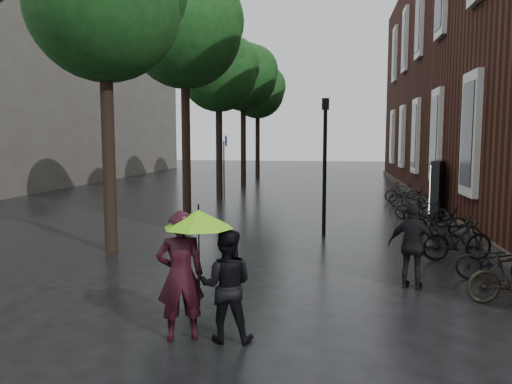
% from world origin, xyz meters
% --- Properties ---
extents(bg_building, '(16.00, 30.00, 14.00)m').
position_xyz_m(bg_building, '(-22.00, 28.00, 7.00)').
color(bg_building, '#47423D').
rests_on(bg_building, ground).
extents(street_trees, '(4.33, 34.03, 8.91)m').
position_xyz_m(street_trees, '(-3.99, 15.91, 6.34)').
color(street_trees, black).
rests_on(street_trees, ground).
extents(person_burgundy, '(0.81, 0.69, 1.87)m').
position_xyz_m(person_burgundy, '(-0.62, 1.83, 0.94)').
color(person_burgundy, black).
rests_on(person_burgundy, ground).
extents(person_black, '(0.84, 0.68, 1.61)m').
position_xyz_m(person_black, '(0.03, 1.90, 0.81)').
color(person_black, black).
rests_on(person_black, ground).
extents(lime_umbrella, '(1.00, 1.00, 1.47)m').
position_xyz_m(lime_umbrella, '(-0.34, 1.81, 1.76)').
color(lime_umbrella, black).
rests_on(lime_umbrella, ground).
extents(pedestrian_walking, '(1.05, 0.71, 1.66)m').
position_xyz_m(pedestrian_walking, '(3.05, 4.90, 0.83)').
color(pedestrian_walking, black).
rests_on(pedestrian_walking, ground).
extents(parked_bicycles, '(2.12, 14.58, 1.02)m').
position_xyz_m(parked_bicycles, '(4.60, 11.28, 0.46)').
color(parked_bicycles, black).
rests_on(parked_bicycles, ground).
extents(ad_lightbox, '(0.32, 1.39, 2.09)m').
position_xyz_m(ad_lightbox, '(5.18, 13.79, 1.05)').
color(ad_lightbox, black).
rests_on(ad_lightbox, ground).
extents(lamp_post, '(0.21, 0.21, 4.05)m').
position_xyz_m(lamp_post, '(1.24, 10.04, 2.46)').
color(lamp_post, black).
rests_on(lamp_post, ground).
extents(cycle_sign, '(0.16, 0.55, 3.04)m').
position_xyz_m(cycle_sign, '(-3.69, 18.64, 2.01)').
color(cycle_sign, '#262628').
rests_on(cycle_sign, ground).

